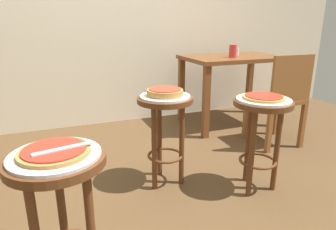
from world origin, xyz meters
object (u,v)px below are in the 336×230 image
Objects in this scene: serving_plate_middle at (264,100)px; dining_table at (232,67)px; wooden_chair at (281,97)px; stool_middle at (261,125)px; stool_foreground at (60,195)px; condiment_shaker at (237,52)px; cup_near_edge at (233,51)px; pizza_foreground at (54,151)px; serving_plate_leftside at (165,96)px; serving_plate_foreground at (55,155)px; stool_leftside at (165,121)px; pizza_leftside at (165,92)px; pizza_middle at (264,97)px; pizza_server_knife at (63,149)px.

serving_plate_middle is 1.41m from dining_table.
serving_plate_middle is at bearing -139.38° from wooden_chair.
stool_middle is 0.61× the size of dining_table.
condiment_shaker is at bearing 41.13° from stool_foreground.
cup_near_edge is at bearing -137.17° from condiment_shaker.
serving_plate_leftside is at bearing 44.63° from pizza_foreground.
serving_plate_foreground is at bearing -162.82° from serving_plate_middle.
serving_plate_foreground reaches higher than stool_leftside.
pizza_leftside is 1.57m from condiment_shaker.
stool_foreground is 1.00× the size of stool_leftside.
wooden_chair is (0.06, -0.71, -0.17)m from dining_table.
stool_foreground is at bearing -138.87° from condiment_shaker.
pizza_middle is 2.06× the size of cup_near_edge.
pizza_foreground is at bearing 180.00° from stool_foreground.
stool_foreground is 2.15m from wooden_chair.
serving_plate_middle is at bearing 17.18° from serving_plate_foreground.
pizza_foreground is at bearing -138.24° from dining_table.
pizza_middle is 0.64m from serving_plate_leftside.
stool_middle is at bearing 180.00° from pizza_middle.
stool_middle is at bearing 6.66° from pizza_server_knife.
cup_near_edge is 1.66× the size of condiment_shaker.
pizza_leftside is 0.28× the size of wooden_chair.
pizza_leftside is 1.88× the size of cup_near_edge.
condiment_shaker is (0.67, 1.30, 0.14)m from pizza_middle.
serving_plate_foreground is 1.02m from stool_leftside.
serving_plate_leftside is at bearing 0.00° from stool_leftside.
serving_plate_middle is at bearing 17.18° from pizza_foreground.
wooden_chair reaches higher than serving_plate_middle.
cup_near_edge is (1.07, 0.85, 0.16)m from pizza_leftside.
serving_plate_foreground is at bearing -138.24° from dining_table.
cup_near_edge is (1.79, 1.55, 0.17)m from pizza_foreground.
pizza_server_knife reaches higher than serving_plate_middle.
serving_plate_foreground is at bearing -153.60° from wooden_chair.
pizza_middle is at bearing -29.63° from stool_leftside.
wooden_chair is (1.93, 0.96, -0.17)m from serving_plate_foreground.
dining_table is (1.15, 0.96, -0.03)m from pizza_leftside.
wooden_chair is (0.66, 0.56, -0.17)m from serving_plate_middle.
cup_near_edge is at bearing 30.08° from pizza_server_knife.
serving_plate_leftside is 1.38m from cup_near_edge.
pizza_foreground is at bearing -162.82° from stool_middle.
stool_middle is at bearing -114.05° from cup_near_edge.
cup_near_edge is (1.79, 1.55, 0.18)m from serving_plate_foreground.
pizza_foreground reaches higher than serving_plate_leftside.
dining_table is at bearing 94.97° from wooden_chair.
serving_plate_leftside reaches higher than stool_middle.
cup_near_edge is at bearing 38.30° from pizza_leftside.
pizza_server_knife is at bearing -137.44° from dining_table.
serving_plate_middle reaches higher than stool_middle.
pizza_middle is (1.27, 0.39, 0.19)m from stool_foreground.
wooden_chair is at bearing 15.49° from pizza_server_knife.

